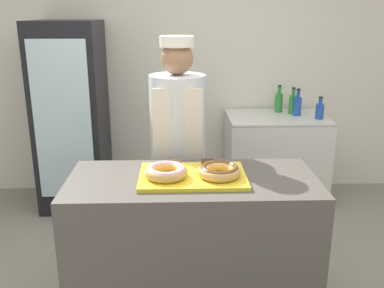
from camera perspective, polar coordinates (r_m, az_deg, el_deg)
name	(u,v)px	position (r m, az deg, el deg)	size (l,w,h in m)	color
wall_back	(185,65)	(4.51, -0.88, 10.54)	(8.00, 0.06, 2.70)	silver
display_counter	(193,248)	(2.74, 0.07, -13.68)	(1.48, 0.66, 0.94)	#4C4742
serving_tray	(193,176)	(2.53, 0.08, -4.31)	(0.63, 0.43, 0.02)	yellow
donut_light_glaze	(166,171)	(2.48, -3.46, -3.63)	(0.25, 0.25, 0.07)	tan
donut_chocolate_glaze	(219,170)	(2.49, 3.66, -3.54)	(0.25, 0.25, 0.07)	tan
brownie_back_left	(176,163)	(2.66, -2.19, -2.58)	(0.08, 0.08, 0.03)	#382111
brownie_back_right	(208,163)	(2.66, 2.11, -2.53)	(0.08, 0.08, 0.03)	#382111
baker_person	(178,150)	(3.13, -1.89, -0.87)	(0.40, 0.40, 1.72)	#4C4C51
beverage_fridge	(72,117)	(4.31, -15.71, 3.53)	(0.62, 0.70, 1.80)	black
chest_freezer	(274,158)	(4.43, 10.94, -1.87)	(0.97, 0.68, 0.89)	silver
bottle_green	(293,103)	(4.45, 13.28, 5.30)	(0.08, 0.08, 0.26)	#2D8C38
bottle_green_b	(279,102)	(4.48, 11.49, 5.55)	(0.08, 0.08, 0.28)	#2D8C38
bottle_blue	(320,110)	(4.28, 16.67, 4.32)	(0.08, 0.08, 0.22)	#1E4CB2
bottle_blue_b	(297,105)	(4.36, 13.89, 5.05)	(0.08, 0.08, 0.27)	#1E4CB2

